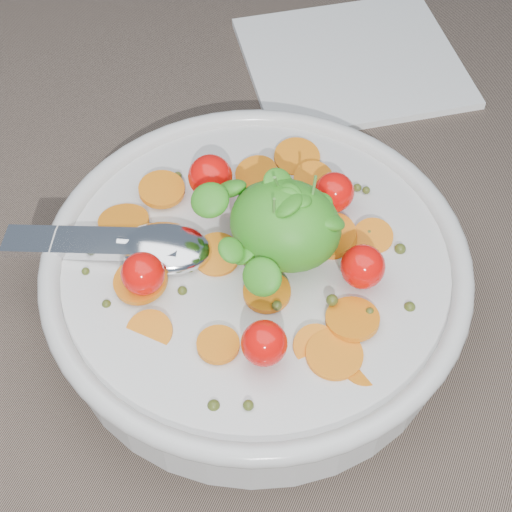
% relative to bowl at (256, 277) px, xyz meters
% --- Properties ---
extents(ground, '(6.00, 6.00, 0.00)m').
position_rel_bowl_xyz_m(ground, '(-0.03, 0.03, -0.03)').
color(ground, '#6A594C').
rests_on(ground, ground).
extents(bowl, '(0.29, 0.27, 0.12)m').
position_rel_bowl_xyz_m(bowl, '(0.00, 0.00, 0.00)').
color(bowl, silver).
rests_on(bowl, ground).
extents(napkin, '(0.24, 0.23, 0.01)m').
position_rel_bowl_xyz_m(napkin, '(-0.02, 0.26, -0.03)').
color(napkin, white).
rests_on(napkin, ground).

